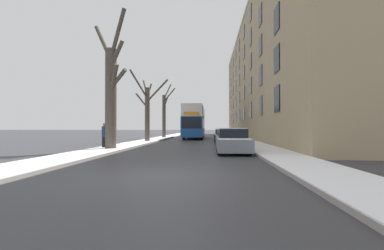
% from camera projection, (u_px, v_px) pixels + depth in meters
% --- Properties ---
extents(ground_plane, '(320.00, 320.00, 0.00)m').
position_uv_depth(ground_plane, '(159.00, 177.00, 7.68)').
color(ground_plane, '#38383D').
extents(sidewalk_left, '(2.25, 130.00, 0.16)m').
position_uv_depth(sidewalk_left, '(183.00, 134.00, 60.90)').
color(sidewalk_left, gray).
rests_on(sidewalk_left, ground).
extents(sidewalk_right, '(2.25, 130.00, 0.16)m').
position_uv_depth(sidewalk_right, '(225.00, 134.00, 60.18)').
color(sidewalk_right, gray).
rests_on(sidewalk_right, ground).
extents(terrace_facade_right, '(9.10, 52.24, 17.26)m').
position_uv_depth(terrace_facade_right, '(273.00, 79.00, 37.44)').
color(terrace_facade_right, tan).
rests_on(terrace_facade_right, ground).
extents(bare_tree_left_0, '(3.17, 2.75, 8.72)m').
position_uv_depth(bare_tree_left_0, '(111.00, 91.00, 16.43)').
color(bare_tree_left_0, '#4C4238').
rests_on(bare_tree_left_0, ground).
extents(bare_tree_left_1, '(3.73, 3.90, 6.87)m').
position_uv_depth(bare_tree_left_1, '(147.00, 109.00, 25.68)').
color(bare_tree_left_1, '#4C4238').
rests_on(bare_tree_left_1, ground).
extents(bare_tree_left_2, '(1.85, 2.90, 7.72)m').
position_uv_depth(bare_tree_left_2, '(164.00, 114.00, 35.54)').
color(bare_tree_left_2, '#4C4238').
rests_on(bare_tree_left_2, ground).
extents(double_decker_bus, '(2.57, 11.18, 4.30)m').
position_uv_depth(double_decker_bus, '(194.00, 121.00, 35.05)').
color(double_decker_bus, '#194C99').
rests_on(double_decker_bus, ground).
extents(parked_car_0, '(1.83, 4.19, 1.45)m').
position_uv_depth(parked_car_0, '(233.00, 141.00, 14.94)').
color(parked_car_0, slate).
rests_on(parked_car_0, ground).
extents(parked_car_1, '(1.69, 4.45, 1.38)m').
position_uv_depth(parked_car_1, '(226.00, 138.00, 20.79)').
color(parked_car_1, '#474C56').
rests_on(parked_car_1, ground).
extents(parked_car_2, '(1.79, 4.01, 1.35)m').
position_uv_depth(parked_car_2, '(223.00, 136.00, 26.26)').
color(parked_car_2, black).
rests_on(parked_car_2, ground).
extents(oncoming_van, '(1.91, 4.93, 2.39)m').
position_uv_depth(oncoming_van, '(197.00, 129.00, 52.84)').
color(oncoming_van, '#333842').
rests_on(oncoming_van, ground).
extents(pedestrian_left_sidewalk, '(0.39, 0.39, 1.81)m').
position_uv_depth(pedestrian_left_sidewalk, '(105.00, 135.00, 17.20)').
color(pedestrian_left_sidewalk, black).
rests_on(pedestrian_left_sidewalk, ground).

